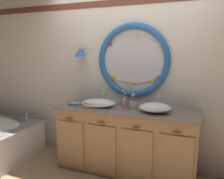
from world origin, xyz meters
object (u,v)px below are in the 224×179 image
(toothbrush_holder_right, at_px, (133,105))
(soap_dispenser, at_px, (124,104))
(sink_basin_left, at_px, (99,103))
(toothbrush_holder_left, at_px, (124,102))
(folded_hand_towel, at_px, (75,104))
(sink_basin_right, at_px, (155,107))

(toothbrush_holder_right, distance_m, soap_dispenser, 0.11)
(sink_basin_left, distance_m, soap_dispenser, 0.38)
(toothbrush_holder_left, relative_size, folded_hand_towel, 1.54)
(sink_basin_left, xyz_separation_m, sink_basin_right, (0.79, 0.00, 0.01))
(soap_dispenser, bearing_deg, folded_hand_towel, -176.47)
(folded_hand_towel, bearing_deg, soap_dispenser, 3.53)
(sink_basin_left, xyz_separation_m, toothbrush_holder_right, (0.48, 0.04, 0.01))
(soap_dispenser, height_order, folded_hand_towel, soap_dispenser)
(sink_basin_left, bearing_deg, toothbrush_holder_right, 5.33)
(sink_basin_right, relative_size, soap_dispenser, 2.57)
(sink_basin_right, xyz_separation_m, soap_dispenser, (-0.41, -0.00, 0.01))
(soap_dispenser, bearing_deg, toothbrush_holder_left, 109.86)
(toothbrush_holder_right, bearing_deg, toothbrush_holder_left, 142.70)
(sink_basin_left, bearing_deg, folded_hand_towel, -172.11)
(sink_basin_left, distance_m, toothbrush_holder_right, 0.48)
(soap_dispenser, relative_size, folded_hand_towel, 1.09)
(toothbrush_holder_right, distance_m, folded_hand_towel, 0.84)
(soap_dispenser, bearing_deg, toothbrush_holder_right, 25.21)
(sink_basin_right, xyz_separation_m, folded_hand_towel, (-1.14, -0.05, -0.04))
(toothbrush_holder_right, bearing_deg, sink_basin_right, -8.36)
(soap_dispenser, distance_m, folded_hand_towel, 0.73)
(sink_basin_left, bearing_deg, soap_dispenser, -0.56)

